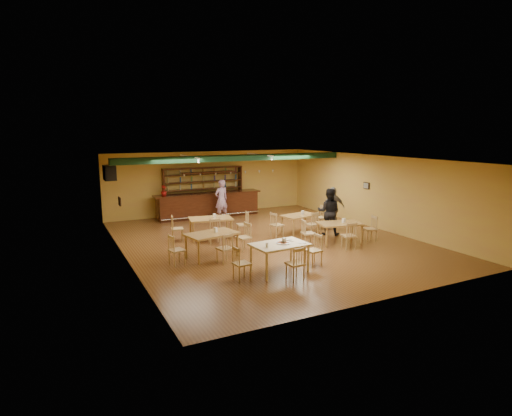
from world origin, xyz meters
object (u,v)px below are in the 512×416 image
bar_counter (208,205)px  dining_table_d (339,233)px  near_table (280,258)px  patron_bar (221,200)px  dining_table_a (211,228)px  dining_table_b (300,224)px  patron_right_a (329,212)px  dining_table_c (212,245)px

bar_counter → dining_table_d: size_ratio=3.33×
dining_table_d → near_table: 3.86m
bar_counter → near_table: size_ratio=3.24×
dining_table_d → patron_bar: bearing=122.5°
dining_table_a → near_table: size_ratio=1.01×
dining_table_b → dining_table_d: bearing=-89.3°
patron_bar → patron_right_a: bearing=108.3°
bar_counter → near_table: bearing=-96.2°
dining_table_c → patron_bar: 5.82m
bar_counter → near_table: 8.33m
near_table → patron_bar: bearing=76.4°
bar_counter → dining_table_c: size_ratio=3.18×
dining_table_b → patron_bar: bearing=106.8°
dining_table_b → near_table: near_table is taller
dining_table_a → patron_bar: bearing=71.8°
dining_table_c → near_table: size_ratio=1.02×
dining_table_a → dining_table_b: (3.49, -0.66, -0.04)m
bar_counter → patron_bar: size_ratio=2.77×
patron_bar → bar_counter: bearing=-80.6°
dining_table_b → near_table: 4.86m
patron_bar → patron_right_a: size_ratio=1.01×
dining_table_a → patron_right_a: size_ratio=0.87×
dining_table_c → dining_table_d: bearing=-17.2°
dining_table_b → patron_right_a: size_ratio=0.78×
dining_table_a → bar_counter: bearing=81.4°
dining_table_a → patron_right_a: bearing=-8.4°
dining_table_d → patron_right_a: (0.42, 1.24, 0.53)m
dining_table_c → patron_right_a: (5.09, 0.78, 0.51)m
bar_counter → dining_table_b: 5.01m
dining_table_a → dining_table_d: dining_table_a is taller
dining_table_c → dining_table_a: bearing=59.0°
near_table → patron_right_a: (3.87, 2.97, 0.49)m
patron_bar → dining_table_b: bearing=104.4°
dining_table_b → patron_right_a: (0.80, -0.80, 0.55)m
dining_table_d → dining_table_b: bearing=111.8°
bar_counter → dining_table_c: bar_counter is taller
near_table → patron_bar: (1.23, 7.46, 0.49)m
dining_table_a → patron_right_a: 4.56m
dining_table_b → near_table: (-3.07, -3.77, 0.06)m
bar_counter → dining_table_c: bearing=-109.2°
dining_table_c → near_table: (1.22, -2.20, 0.02)m
dining_table_a → patron_right_a: (4.29, -1.46, 0.51)m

